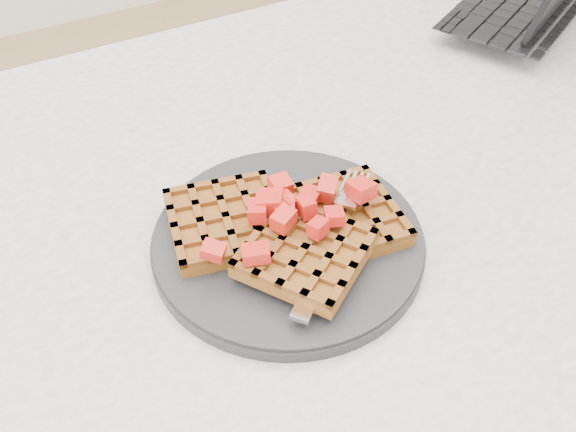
# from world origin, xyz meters

# --- Properties ---
(table) EXTENTS (1.20, 0.80, 0.75)m
(table) POSITION_xyz_m (0.00, 0.00, 0.64)
(table) COLOR silver
(table) RESTS_ON ground
(plate) EXTENTS (0.25, 0.25, 0.02)m
(plate) POSITION_xyz_m (-0.10, -0.04, 0.76)
(plate) COLOR black
(plate) RESTS_ON table
(waffles) EXTENTS (0.21, 0.20, 0.03)m
(waffles) POSITION_xyz_m (-0.10, -0.04, 0.78)
(waffles) COLOR #94581F
(waffles) RESTS_ON plate
(strawberry_pile) EXTENTS (0.15, 0.15, 0.02)m
(strawberry_pile) POSITION_xyz_m (-0.10, -0.04, 0.80)
(strawberry_pile) COLOR #AA0E0B
(strawberry_pile) RESTS_ON waffles
(fork) EXTENTS (0.15, 0.14, 0.02)m
(fork) POSITION_xyz_m (-0.07, -0.07, 0.77)
(fork) COLOR silver
(fork) RESTS_ON plate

